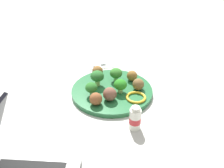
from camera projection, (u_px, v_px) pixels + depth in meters
name	position (u px, v px, depth m)	size (l,w,h in m)	color
ground_plane	(112.00, 93.00, 0.83)	(4.00, 4.00, 0.00)	#B2B2AD
plate	(112.00, 91.00, 0.83)	(0.28, 0.28, 0.02)	#236638
broccoli_floret_far_rim	(120.00, 85.00, 0.79)	(0.04, 0.04, 0.05)	#98C071
broccoli_floret_mid_right	(91.00, 88.00, 0.77)	(0.04, 0.04, 0.05)	#8DBB80
broccoli_floret_back_right	(97.00, 76.00, 0.82)	(0.05, 0.05, 0.06)	#ABC770
broccoli_floret_center	(116.00, 73.00, 0.85)	(0.04, 0.04, 0.05)	#8DCC7D
meatball_mid_left	(110.00, 94.00, 0.75)	(0.04, 0.04, 0.04)	brown
meatball_back_right	(132.00, 76.00, 0.86)	(0.04, 0.04, 0.04)	brown
meatball_front_right	(138.00, 84.00, 0.81)	(0.04, 0.04, 0.04)	brown
meatball_front_left	(96.00, 99.00, 0.74)	(0.04, 0.04, 0.04)	brown
meatball_far_rim	(98.00, 71.00, 0.89)	(0.04, 0.04, 0.04)	brown
pepper_ring_center	(136.00, 97.00, 0.77)	(0.07, 0.07, 0.01)	yellow
napkin	(97.00, 60.00, 1.05)	(0.17, 0.12, 0.01)	white
fork	(101.00, 59.00, 1.04)	(0.12, 0.02, 0.01)	silver
knife	(93.00, 60.00, 1.04)	(0.15, 0.02, 0.01)	white
yogurt_bottle	(135.00, 119.00, 0.66)	(0.03, 0.03, 0.07)	white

